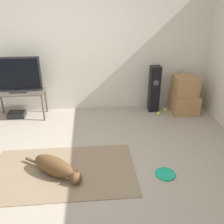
# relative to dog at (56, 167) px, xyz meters

# --- Properties ---
(ground_plane) EXTENTS (12.00, 12.00, 0.00)m
(ground_plane) POSITION_rel_dog_xyz_m (0.33, 0.07, -0.14)
(ground_plane) COLOR #9E9384
(wall_back) EXTENTS (8.00, 0.06, 2.55)m
(wall_back) POSITION_rel_dog_xyz_m (0.33, 2.17, 1.14)
(wall_back) COLOR beige
(wall_back) RESTS_ON ground_plane
(area_rug) EXTENTS (1.96, 1.16, 0.01)m
(area_rug) POSITION_rel_dog_xyz_m (0.09, 0.07, -0.13)
(area_rug) COLOR #847056
(area_rug) RESTS_ON ground_plane
(dog) EXTENTS (0.82, 0.62, 0.27)m
(dog) POSITION_rel_dog_xyz_m (0.00, 0.00, 0.00)
(dog) COLOR brown
(dog) RESTS_ON area_rug
(frisbee) EXTENTS (0.28, 0.28, 0.03)m
(frisbee) POSITION_rel_dog_xyz_m (1.47, -0.13, -0.13)
(frisbee) COLOR #199E7A
(frisbee) RESTS_ON ground_plane
(cardboard_box_lower) EXTENTS (0.50, 0.51, 0.37)m
(cardboard_box_lower) POSITION_rel_dog_xyz_m (2.39, 1.77, 0.05)
(cardboard_box_lower) COLOR #A87A4C
(cardboard_box_lower) RESTS_ON ground_plane
(cardboard_box_upper) EXTENTS (0.43, 0.44, 0.38)m
(cardboard_box_upper) POSITION_rel_dog_xyz_m (2.37, 1.78, 0.42)
(cardboard_box_upper) COLOR #A87A4C
(cardboard_box_upper) RESTS_ON cardboard_box_lower
(floor_speaker) EXTENTS (0.20, 0.20, 0.94)m
(floor_speaker) POSITION_rel_dog_xyz_m (1.79, 1.90, 0.33)
(floor_speaker) COLOR black
(floor_speaker) RESTS_ON ground_plane
(tv_stand) EXTENTS (0.93, 0.44, 0.54)m
(tv_stand) POSITION_rel_dog_xyz_m (-0.84, 1.84, 0.32)
(tv_stand) COLOR brown
(tv_stand) RESTS_ON ground_plane
(tv) EXTENTS (0.88, 0.20, 0.66)m
(tv) POSITION_rel_dog_xyz_m (-0.84, 1.84, 0.72)
(tv) COLOR #232326
(tv) RESTS_ON tv_stand
(tennis_ball_by_boxes) EXTENTS (0.07, 0.07, 0.07)m
(tennis_ball_by_boxes) POSITION_rel_dog_xyz_m (1.85, 1.67, -0.10)
(tennis_ball_by_boxes) COLOR #C6E033
(tennis_ball_by_boxes) RESTS_ON ground_plane
(tennis_ball_near_speaker) EXTENTS (0.07, 0.07, 0.07)m
(tennis_ball_near_speaker) POSITION_rel_dog_xyz_m (2.04, 1.82, -0.10)
(tennis_ball_near_speaker) COLOR #C6E033
(tennis_ball_near_speaker) RESTS_ON ground_plane
(game_console) EXTENTS (0.33, 0.24, 0.09)m
(game_console) POSITION_rel_dog_xyz_m (-0.97, 1.86, -0.09)
(game_console) COLOR black
(game_console) RESTS_ON ground_plane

